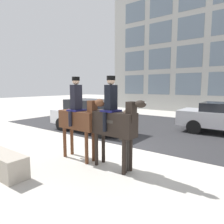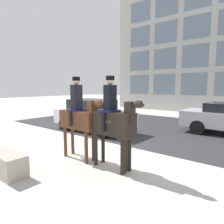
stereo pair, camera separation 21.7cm
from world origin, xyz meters
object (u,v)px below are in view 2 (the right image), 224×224
Objects in this scene: mounted_horse_lead at (79,117)px; pedestrian_bystander at (125,136)px; mounted_horse_companion at (113,121)px; street_car_near_lane at (93,115)px.

mounted_horse_lead reaches higher than pedestrian_bystander.
mounted_horse_lead is at bearing -174.21° from mounted_horse_companion.
street_car_near_lane is (-2.56, 3.26, -0.51)m from mounted_horse_lead.
mounted_horse_companion reaches higher than pedestrian_bystander.
mounted_horse_lead reaches higher than mounted_horse_companion.
pedestrian_bystander is (0.40, -0.00, -0.35)m from mounted_horse_companion.
mounted_horse_lead is 1.53× the size of pedestrian_bystander.
mounted_horse_lead is 1.76m from pedestrian_bystander.
pedestrian_bystander is at bearing -36.77° from street_car_near_lane.
mounted_horse_lead is at bearing -0.22° from pedestrian_bystander.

